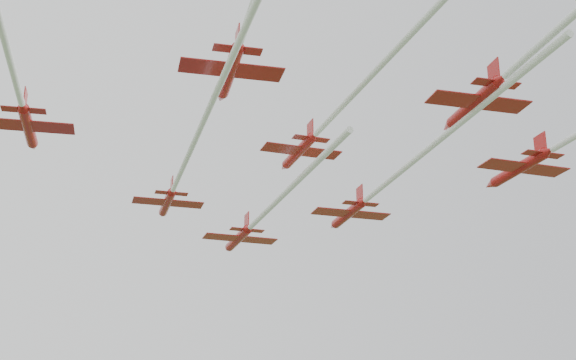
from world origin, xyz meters
name	(u,v)px	position (x,y,z in m)	size (l,w,h in m)	color
jet_lead	(257,221)	(-0.88, 5.92, 59.81)	(9.73, 44.72, 2.87)	red
jet_row2_left	(188,156)	(-14.51, -10.29, 60.35)	(11.68, 58.62, 2.42)	red
jet_row2_right	(384,185)	(8.64, -8.69, 61.12)	(10.89, 52.29, 2.87)	red
jet_row3_left	(14,75)	(-31.97, -20.27, 60.91)	(13.37, 46.49, 2.53)	red
jet_row3_mid	(356,92)	(-4.07, -25.83, 62.41)	(8.81, 57.91, 2.47)	red
jet_row3_right	(576,135)	(19.14, -27.36, 61.62)	(9.87, 47.88, 2.91)	red
jet_row4_right	(554,32)	(3.81, -41.98, 61.62)	(12.40, 54.25, 2.72)	red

